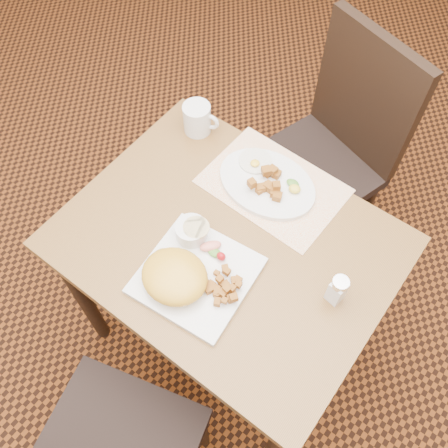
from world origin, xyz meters
TOP-DOWN VIEW (x-y plane):
  - ground at (0.00, 0.00)m, footprint 8.00×8.00m
  - table at (0.00, 0.00)m, footprint 0.90×0.70m
  - chair_far at (-0.00, 0.65)m, footprint 0.53×0.53m
  - placemat at (-0.00, 0.23)m, footprint 0.41×0.29m
  - plate_square at (0.00, -0.14)m, footprint 0.31×0.31m
  - plate_oval at (-0.02, 0.22)m, footprint 0.31×0.23m
  - hollandaise_mound at (-0.03, -0.19)m, footprint 0.19×0.16m
  - ramekin at (-0.08, -0.05)m, footprint 0.09×0.09m
  - garnish_sq at (-0.00, -0.06)m, footprint 0.09×0.07m
  - fried_egg at (-0.09, 0.26)m, footprint 0.10×0.10m
  - garnish_ov at (0.06, 0.25)m, footprint 0.06×0.05m
  - salt_shaker at (0.32, 0.03)m, footprint 0.05×0.05m
  - coffee_mug at (-0.32, 0.27)m, footprint 0.12×0.09m
  - home_fries_sq at (0.09, -0.13)m, footprint 0.10×0.11m
  - home_fries_ov at (-0.00, 0.21)m, footprint 0.11×0.11m

SIDE VIEW (x-z plane):
  - ground at x=0.00m, z-range 0.00..0.00m
  - chair_far at x=0.00m, z-range 0.05..1.02m
  - table at x=0.00m, z-range 0.27..1.02m
  - placemat at x=0.00m, z-range 0.75..0.75m
  - plate_square at x=0.00m, z-range 0.75..0.77m
  - plate_oval at x=-0.02m, z-range 0.75..0.77m
  - fried_egg at x=-0.09m, z-range 0.76..0.78m
  - garnish_sq at x=0.00m, z-range 0.76..0.79m
  - garnish_ov at x=0.06m, z-range 0.77..0.79m
  - home_fries_sq at x=0.09m, z-range 0.76..0.80m
  - home_fries_ov at x=0.00m, z-range 0.76..0.80m
  - ramekin at x=-0.08m, z-range 0.77..0.82m
  - hollandaise_mound at x=-0.03m, z-range 0.76..0.83m
  - coffee_mug at x=-0.32m, z-range 0.75..0.85m
  - salt_shaker at x=0.32m, z-range 0.75..0.85m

